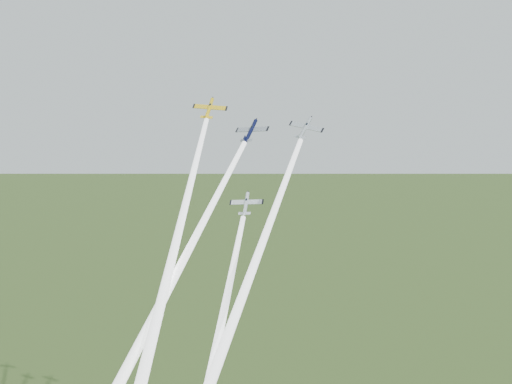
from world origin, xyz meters
name	(u,v)px	position (x,y,z in m)	size (l,w,h in m)	color
plane_yellow	(209,108)	(-13.31, 0.90, 107.45)	(7.12, 7.07, 1.12)	yellow
smoke_trail_yellow	(167,277)	(-6.61, -27.12, 80.21)	(2.19, 2.19, 72.89)	white
plane_navy	(251,131)	(-3.43, -0.65, 103.19)	(7.28, 7.22, 1.14)	black
smoke_trail_navy	(160,305)	(-6.84, -29.13, 76.07)	(2.19, 2.19, 72.55)	white
plane_silver_right	(305,128)	(7.12, 1.11, 103.82)	(6.88, 6.82, 1.08)	#B4BCC3
smoke_trail_silver_right	(235,317)	(6.34, -28.59, 75.73)	(2.19, 2.19, 75.37)	white
plane_silver_low	(246,204)	(-2.06, -5.96, 89.68)	(6.57, 6.52, 1.03)	silver
smoke_trail_silver_low	(210,378)	(2.95, -30.57, 65.94)	(2.19, 2.19, 62.73)	white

